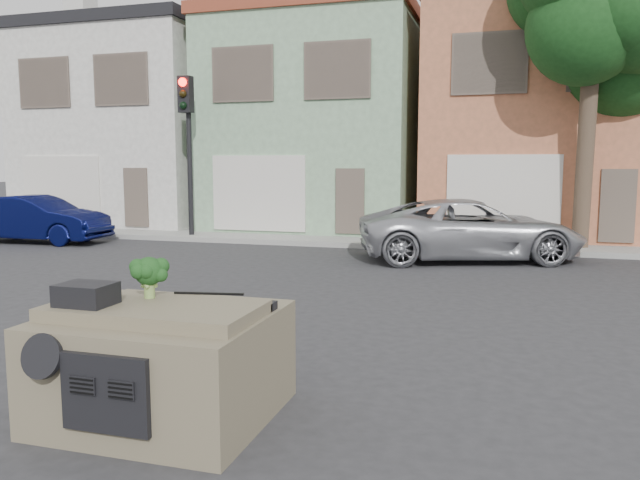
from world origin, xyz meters
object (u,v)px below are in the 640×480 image
at_px(silver_pickup, 469,260).
at_px(broccoli, 149,277).
at_px(traffic_signal, 188,158).
at_px(navy_sedan, 38,243).

xyz_separation_m(silver_pickup, broccoli, (-2.41, -10.70, 1.32)).
bearing_deg(traffic_signal, navy_sedan, -154.18).
height_order(silver_pickup, traffic_signal, traffic_signal).
xyz_separation_m(navy_sedan, traffic_signal, (4.09, 1.98, 2.55)).
height_order(navy_sedan, broccoli, broccoli).
bearing_deg(broccoli, silver_pickup, 77.30).
relative_size(navy_sedan, traffic_signal, 0.85).
height_order(navy_sedan, silver_pickup, silver_pickup).
height_order(silver_pickup, broccoli, broccoli).
height_order(navy_sedan, traffic_signal, traffic_signal).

